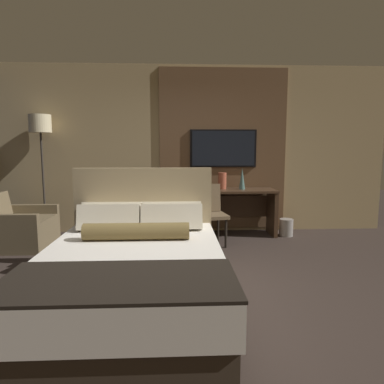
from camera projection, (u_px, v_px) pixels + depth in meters
name	position (u px, v px, depth m)	size (l,w,h in m)	color
ground_plane	(177.00, 293.00, 3.41)	(16.00, 16.00, 0.00)	#332823
wall_back_tv_panel	(182.00, 150.00, 5.80)	(7.20, 0.09, 2.80)	tan
bed	(134.00, 268.00, 3.20)	(1.64, 2.27, 1.20)	#33281E
desk	(225.00, 204.00, 5.65)	(1.64, 0.56, 0.76)	#422D1E
tv	(223.00, 148.00, 5.76)	(1.12, 0.04, 0.63)	black
desk_chair	(208.00, 209.00, 5.10)	(0.56, 0.56, 0.89)	brown
armchair_by_window	(18.00, 229.00, 4.98)	(0.87, 0.89, 0.78)	brown
floor_lamp	(41.00, 134.00, 5.41)	(0.34, 0.34, 1.96)	#282623
vase_tall	(242.00, 179.00, 5.59)	(0.10, 0.10, 0.35)	#4C706B
vase_short	(222.00, 181.00, 5.63)	(0.14, 0.14, 0.27)	#B2563D
waste_bin	(286.00, 227.00, 5.60)	(0.22, 0.22, 0.28)	gray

